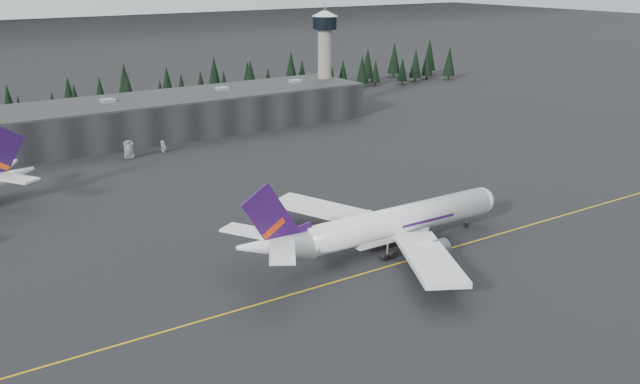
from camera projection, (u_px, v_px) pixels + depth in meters
ground at (379, 264)px, 135.27m from camera, size 1400.00×1400.00×0.00m
taxiline at (385, 267)px, 133.69m from camera, size 400.00×0.40×0.02m
terminal at (140, 118)px, 232.02m from camera, size 160.00×30.00×12.60m
control_tower at (325, 50)px, 269.10m from camera, size 10.00×10.00×37.70m
treeline at (104, 98)px, 260.87m from camera, size 360.00×20.00×15.00m
jet_main at (379, 226)px, 139.96m from camera, size 62.38×57.60×18.34m
gse_vehicle_a at (129, 156)px, 207.66m from camera, size 3.25×5.92×1.57m
gse_vehicle_b at (164, 151)px, 214.74m from camera, size 3.75×1.51×1.28m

